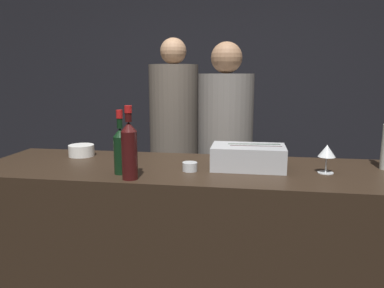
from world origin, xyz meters
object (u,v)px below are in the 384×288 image
(red_wine_bottle_tall, at_px, (129,148))
(wine_glass, at_px, (327,152))
(red_wine_bottle_burgundy, at_px, (121,148))
(bowl_white, at_px, (81,150))
(person_in_hoodie, at_px, (174,135))
(ice_bin_with_bottles, at_px, (250,156))
(candle_votive, at_px, (190,167))
(person_blond_tee, at_px, (225,153))

(red_wine_bottle_tall, bearing_deg, wine_glass, 15.32)
(red_wine_bottle_burgundy, bearing_deg, bowl_white, 136.69)
(red_wine_bottle_burgundy, height_order, person_in_hoodie, person_in_hoodie)
(ice_bin_with_bottles, relative_size, candle_votive, 4.94)
(bowl_white, relative_size, person_blond_tee, 0.09)
(person_blond_tee, bearing_deg, bowl_white, -47.30)
(ice_bin_with_bottles, height_order, candle_votive, ice_bin_with_bottles)
(bowl_white, distance_m, wine_glass, 1.41)
(person_in_hoodie, bearing_deg, bowl_white, 160.26)
(red_wine_bottle_tall, bearing_deg, person_blond_tee, 66.84)
(bowl_white, distance_m, person_in_hoodie, 0.99)
(wine_glass, height_order, person_in_hoodie, person_in_hoodie)
(person_blond_tee, bearing_deg, red_wine_bottle_burgundy, -15.48)
(person_blond_tee, bearing_deg, person_in_hoodie, -120.25)
(candle_votive, relative_size, red_wine_bottle_tall, 0.22)
(ice_bin_with_bottles, height_order, wine_glass, wine_glass)
(wine_glass, relative_size, person_in_hoodie, 0.08)
(ice_bin_with_bottles, bearing_deg, person_blond_tee, 105.48)
(candle_votive, xyz_separation_m, person_blond_tee, (0.13, 0.71, -0.07))
(wine_glass, distance_m, candle_votive, 0.69)
(bowl_white, xyz_separation_m, person_in_hoodie, (0.39, 0.90, -0.05))
(red_wine_bottle_tall, height_order, person_in_hoodie, person_in_hoodie)
(bowl_white, height_order, red_wine_bottle_tall, red_wine_bottle_tall)
(ice_bin_with_bottles, relative_size, wine_glass, 2.63)
(red_wine_bottle_burgundy, height_order, person_blond_tee, person_blond_tee)
(bowl_white, relative_size, red_wine_bottle_burgundy, 0.48)
(bowl_white, relative_size, person_in_hoodie, 0.09)
(person_in_hoodie, bearing_deg, ice_bin_with_bottles, -145.92)
(wine_glass, distance_m, red_wine_bottle_tall, 0.98)
(ice_bin_with_bottles, distance_m, red_wine_bottle_tall, 0.64)
(red_wine_bottle_tall, bearing_deg, person_in_hoodie, 92.80)
(ice_bin_with_bottles, bearing_deg, red_wine_bottle_tall, -152.46)
(ice_bin_with_bottles, bearing_deg, red_wine_bottle_burgundy, -162.17)
(wine_glass, bearing_deg, bowl_white, 172.31)
(bowl_white, height_order, red_wine_bottle_burgundy, red_wine_bottle_burgundy)
(red_wine_bottle_tall, bearing_deg, bowl_white, 135.57)
(ice_bin_with_bottles, relative_size, bowl_white, 2.50)
(candle_votive, bearing_deg, bowl_white, 160.45)
(red_wine_bottle_tall, relative_size, person_blond_tee, 0.21)
(ice_bin_with_bottles, xyz_separation_m, bowl_white, (-1.01, 0.15, -0.03))
(ice_bin_with_bottles, xyz_separation_m, candle_votive, (-0.30, -0.10, -0.05))
(wine_glass, relative_size, candle_votive, 1.88)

